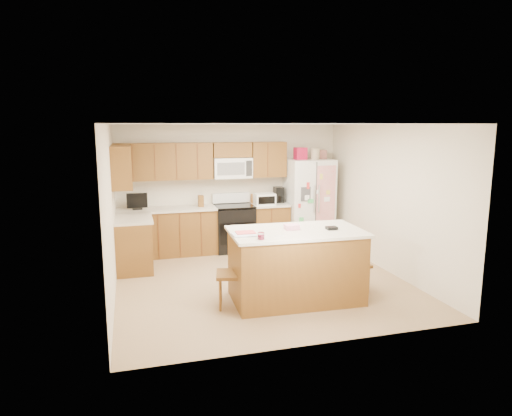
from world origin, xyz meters
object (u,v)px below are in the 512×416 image
object	(u,v)px
stove	(234,227)
windsor_chair_right	(354,263)
refrigerator	(309,202)
windsor_chair_left	(233,273)
windsor_chair_back	(288,256)
island	(296,265)

from	to	relation	value
stove	windsor_chair_right	bearing A→B (deg)	-65.57
refrigerator	windsor_chair_right	size ratio (longest dim) A/B	2.24
stove	refrigerator	bearing A→B (deg)	-2.30
windsor_chair_right	windsor_chair_left	bearing A→B (deg)	-177.39
windsor_chair_left	windsor_chair_right	size ratio (longest dim) A/B	1.09
stove	windsor_chair_back	world-z (taller)	stove
windsor_chair_right	island	bearing A→B (deg)	-174.66
windsor_chair_back	windsor_chair_right	xyz separation A→B (m)	(0.89, -0.47, -0.05)
windsor_chair_back	stove	bearing A→B (deg)	98.78
refrigerator	windsor_chair_back	xyz separation A→B (m)	(-1.22, -2.20, -0.44)
island	windsor_chair_right	xyz separation A→B (m)	(0.98, 0.09, -0.09)
island	windsor_chair_right	size ratio (longest dim) A/B	2.10
windsor_chair_right	stove	bearing A→B (deg)	114.43
stove	windsor_chair_back	bearing A→B (deg)	-81.22
stove	refrigerator	xyz separation A→B (m)	(1.57, -0.06, 0.45)
stove	island	xyz separation A→B (m)	(0.26, -2.82, 0.04)
windsor_chair_back	windsor_chair_right	bearing A→B (deg)	-27.75
refrigerator	windsor_chair_right	bearing A→B (deg)	-97.06
island	windsor_chair_left	world-z (taller)	island
stove	windsor_chair_right	xyz separation A→B (m)	(1.24, -2.73, -0.04)
refrigerator	island	xyz separation A→B (m)	(-1.31, -2.76, -0.40)
windsor_chair_right	windsor_chair_back	bearing A→B (deg)	152.25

